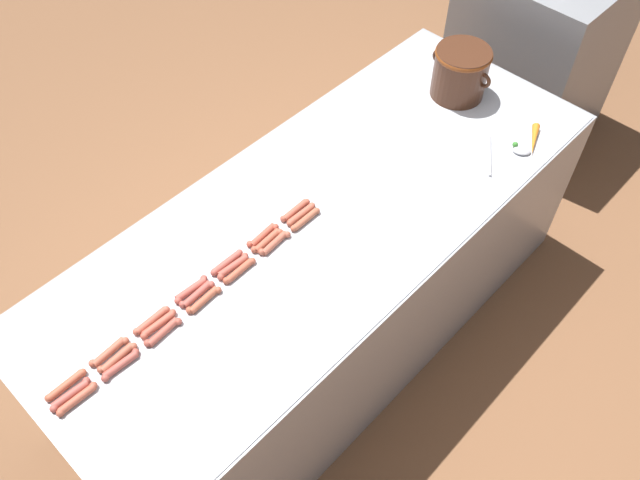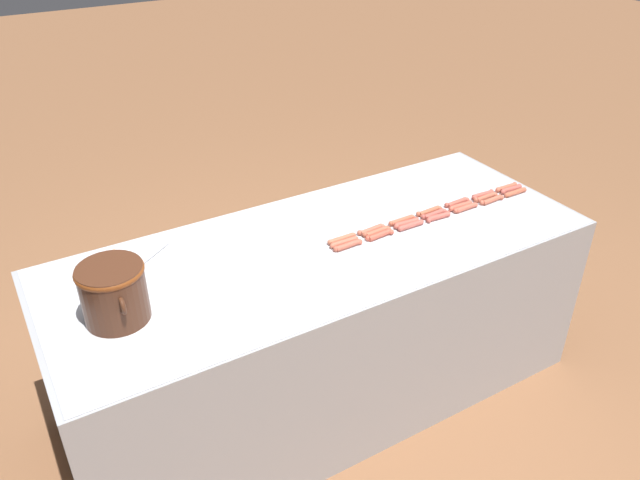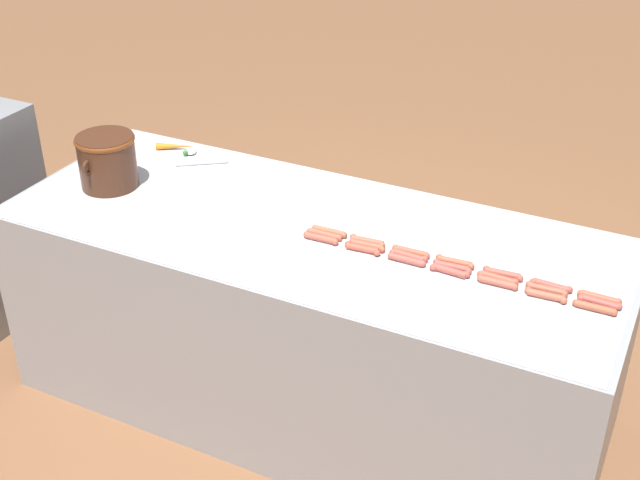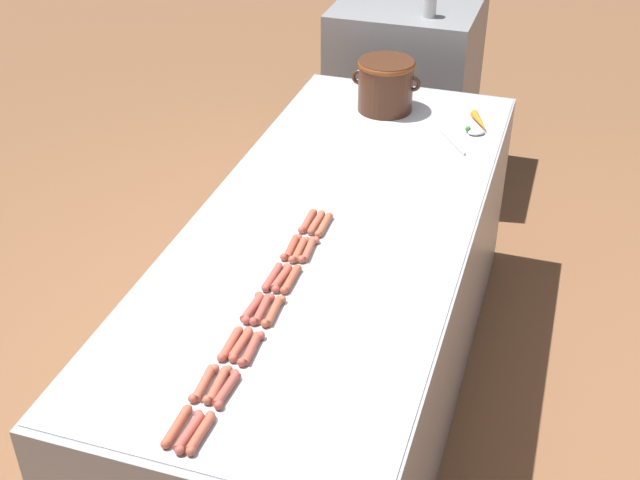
{
  "view_description": "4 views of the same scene",
  "coord_description": "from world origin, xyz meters",
  "px_view_note": "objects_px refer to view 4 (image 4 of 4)",
  "views": [
    {
      "loc": [
        1.07,
        -1.15,
        2.65
      ],
      "look_at": [
        0.11,
        -0.14,
        0.9
      ],
      "focal_mm": 36.85,
      "sensor_mm": 36.0,
      "label": 1
    },
    {
      "loc": [
        -1.93,
        1.15,
        2.23
      ],
      "look_at": [
        -0.08,
        0.06,
        0.92
      ],
      "focal_mm": 35.19,
      "sensor_mm": 36.0,
      "label": 2
    },
    {
      "loc": [
        -2.4,
        -1.22,
        2.38
      ],
      "look_at": [
        -0.15,
        -0.11,
        0.89
      ],
      "focal_mm": 47.4,
      "sensor_mm": 36.0,
      "label": 3
    },
    {
      "loc": [
        0.67,
        -2.26,
        2.29
      ],
      "look_at": [
        0.0,
        -0.18,
        0.86
      ],
      "focal_mm": 46.7,
      "sensor_mm": 36.0,
      "label": 4
    }
  ],
  "objects_px": {
    "hot_dog_5": "(291,247)",
    "hot_dog_1": "(204,383)",
    "hot_dog_10": "(262,309)",
    "hot_dog_14": "(201,433)",
    "hot_dog_6": "(308,221)",
    "bean_pot": "(386,83)",
    "hot_dog_3": "(252,308)",
    "hot_dog_11": "(281,278)",
    "hot_dog_18": "(291,279)",
    "hot_dog_13": "(316,222)",
    "back_cabinet": "(405,93)",
    "soda_can": "(430,4)",
    "hot_dog_9": "(241,344)",
    "carrot": "(480,123)",
    "hot_dog_15": "(227,389)",
    "hot_dog_12": "(299,250)",
    "hot_dog_19": "(309,249)",
    "hot_dog_17": "(274,311)",
    "hot_dog_0": "(177,426)",
    "hot_dog_8": "(218,385)",
    "hot_dog_7": "(189,432)",
    "hot_dog_16": "(251,349)",
    "hot_dog_2": "(230,344)",
    "hot_dog_20": "(324,225)",
    "hot_dog_4": "(272,277)"
  },
  "relations": [
    {
      "from": "hot_dog_6",
      "to": "bean_pot",
      "type": "height_order",
      "value": "bean_pot"
    },
    {
      "from": "hot_dog_3",
      "to": "hot_dog_8",
      "type": "relative_size",
      "value": 1.0
    },
    {
      "from": "hot_dog_10",
      "to": "hot_dog_11",
      "type": "xyz_separation_m",
      "value": [
        -0.0,
        0.16,
        0.0
      ]
    },
    {
      "from": "hot_dog_10",
      "to": "hot_dog_14",
      "type": "bearing_deg",
      "value": -86.27
    },
    {
      "from": "hot_dog_5",
      "to": "hot_dog_11",
      "type": "relative_size",
      "value": 1.0
    },
    {
      "from": "hot_dog_1",
      "to": "hot_dog_8",
      "type": "bearing_deg",
      "value": 8.84
    },
    {
      "from": "hot_dog_1",
      "to": "hot_dog_13",
      "type": "bearing_deg",
      "value": 87.58
    },
    {
      "from": "hot_dog_6",
      "to": "hot_dog_7",
      "type": "relative_size",
      "value": 1.0
    },
    {
      "from": "back_cabinet",
      "to": "hot_dog_5",
      "type": "xyz_separation_m",
      "value": [
        0.1,
        -2.08,
        0.35
      ]
    },
    {
      "from": "hot_dog_3",
      "to": "hot_dog_5",
      "type": "xyz_separation_m",
      "value": [
        0.0,
        0.32,
        0.0
      ]
    },
    {
      "from": "hot_dog_7",
      "to": "hot_dog_13",
      "type": "xyz_separation_m",
      "value": [
        -0.0,
        0.97,
        0.0
      ]
    },
    {
      "from": "hot_dog_11",
      "to": "soda_can",
      "type": "height_order",
      "value": "soda_can"
    },
    {
      "from": "hot_dog_6",
      "to": "soda_can",
      "type": "distance_m",
      "value": 1.72
    },
    {
      "from": "hot_dog_3",
      "to": "hot_dog_6",
      "type": "relative_size",
      "value": 1.0
    },
    {
      "from": "hot_dog_10",
      "to": "hot_dog_19",
      "type": "xyz_separation_m",
      "value": [
        0.03,
        0.32,
        0.0
      ]
    },
    {
      "from": "hot_dog_0",
      "to": "hot_dog_2",
      "type": "height_order",
      "value": "same"
    },
    {
      "from": "hot_dog_19",
      "to": "hot_dog_6",
      "type": "bearing_deg",
      "value": 109.63
    },
    {
      "from": "hot_dog_2",
      "to": "hot_dog_20",
      "type": "relative_size",
      "value": 1.0
    },
    {
      "from": "back_cabinet",
      "to": "hot_dog_12",
      "type": "height_order",
      "value": "back_cabinet"
    },
    {
      "from": "back_cabinet",
      "to": "soda_can",
      "type": "height_order",
      "value": "soda_can"
    },
    {
      "from": "hot_dog_1",
      "to": "hot_dog_9",
      "type": "relative_size",
      "value": 1.0
    },
    {
      "from": "hot_dog_6",
      "to": "hot_dog_9",
      "type": "relative_size",
      "value": 1.0
    },
    {
      "from": "hot_dog_1",
      "to": "hot_dog_19",
      "type": "xyz_separation_m",
      "value": [
        0.06,
        0.65,
        0.0
      ]
    },
    {
      "from": "hot_dog_15",
      "to": "carrot",
      "type": "distance_m",
      "value": 1.76
    },
    {
      "from": "back_cabinet",
      "to": "hot_dog_5",
      "type": "relative_size",
      "value": 7.16
    },
    {
      "from": "hot_dog_6",
      "to": "hot_dog_15",
      "type": "bearing_deg",
      "value": -85.88
    },
    {
      "from": "hot_dog_11",
      "to": "hot_dog_18",
      "type": "relative_size",
      "value": 1.0
    },
    {
      "from": "hot_dog_0",
      "to": "hot_dog_8",
      "type": "height_order",
      "value": "same"
    },
    {
      "from": "hot_dog_9",
      "to": "carrot",
      "type": "distance_m",
      "value": 1.6
    },
    {
      "from": "hot_dog_6",
      "to": "soda_can",
      "type": "height_order",
      "value": "soda_can"
    },
    {
      "from": "hot_dog_1",
      "to": "hot_dog_19",
      "type": "bearing_deg",
      "value": 84.64
    },
    {
      "from": "back_cabinet",
      "to": "soda_can",
      "type": "bearing_deg",
      "value": -56.95
    },
    {
      "from": "hot_dog_18",
      "to": "hot_dog_3",
      "type": "bearing_deg",
      "value": -110.02
    },
    {
      "from": "hot_dog_7",
      "to": "hot_dog_10",
      "type": "height_order",
      "value": "same"
    },
    {
      "from": "hot_dog_17",
      "to": "hot_dog_18",
      "type": "bearing_deg",
      "value": 91.42
    },
    {
      "from": "hot_dog_15",
      "to": "carrot",
      "type": "bearing_deg",
      "value": 78.01
    },
    {
      "from": "hot_dog_15",
      "to": "hot_dog_16",
      "type": "bearing_deg",
      "value": 89.36
    },
    {
      "from": "hot_dog_6",
      "to": "hot_dog_13",
      "type": "height_order",
      "value": "same"
    },
    {
      "from": "hot_dog_0",
      "to": "hot_dog_16",
      "type": "bearing_deg",
      "value": 78.31
    },
    {
      "from": "hot_dog_15",
      "to": "hot_dog_11",
      "type": "bearing_deg",
      "value": 93.79
    },
    {
      "from": "back_cabinet",
      "to": "hot_dog_15",
      "type": "height_order",
      "value": "back_cabinet"
    },
    {
      "from": "hot_dog_5",
      "to": "hot_dog_1",
      "type": "bearing_deg",
      "value": -90.47
    },
    {
      "from": "hot_dog_10",
      "to": "hot_dog_12",
      "type": "relative_size",
      "value": 1.0
    },
    {
      "from": "hot_dog_1",
      "to": "hot_dog_5",
      "type": "bearing_deg",
      "value": 89.53
    },
    {
      "from": "hot_dog_14",
      "to": "hot_dog_16",
      "type": "height_order",
      "value": "same"
    },
    {
      "from": "hot_dog_7",
      "to": "hot_dog_20",
      "type": "bearing_deg",
      "value": 88.4
    },
    {
      "from": "hot_dog_6",
      "to": "hot_dog_8",
      "type": "height_order",
      "value": "same"
    },
    {
      "from": "hot_dog_9",
      "to": "hot_dog_13",
      "type": "xyz_separation_m",
      "value": [
        0.0,
        0.64,
        0.0
      ]
    },
    {
      "from": "hot_dog_4",
      "to": "hot_dog_11",
      "type": "distance_m",
      "value": 0.03
    },
    {
      "from": "hot_dog_11",
      "to": "hot_dog_13",
      "type": "relative_size",
      "value": 1.0
    }
  ]
}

